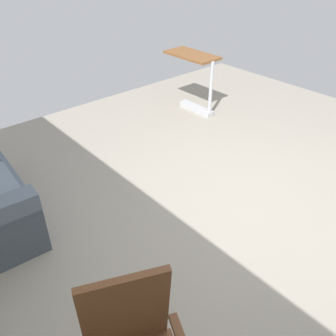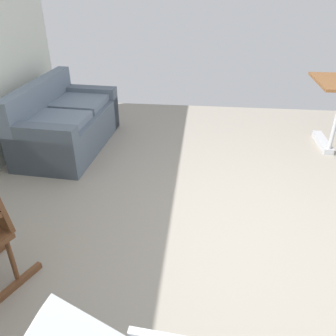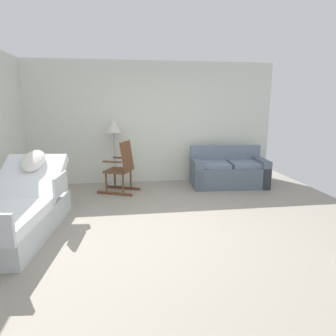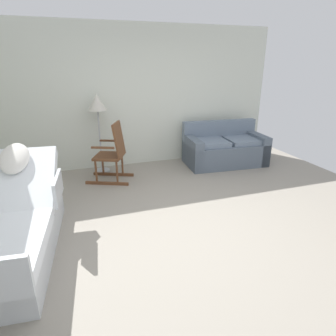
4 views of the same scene
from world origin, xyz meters
name	(u,v)px [view 4 (image 4 of 4)]	position (x,y,z in m)	size (l,w,h in m)	color
ground_plane	(188,226)	(0.00, 0.00, 0.00)	(6.78, 6.78, 0.00)	gray
back_wall	(138,97)	(0.00, 2.70, 1.35)	(5.63, 0.10, 2.70)	silver
hospital_bed	(8,231)	(-2.06, 0.03, 0.31)	(1.15, 2.14, 1.10)	silver
couch	(224,149)	(1.64, 2.06, 0.31)	(1.65, 0.96, 0.85)	slate
rocking_chair	(113,153)	(-0.68, 1.85, 0.50)	(0.89, 0.74, 1.05)	brown
floor_lamp	(97,108)	(-0.83, 2.38, 1.23)	(0.34, 0.34, 1.48)	#B2B5BA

